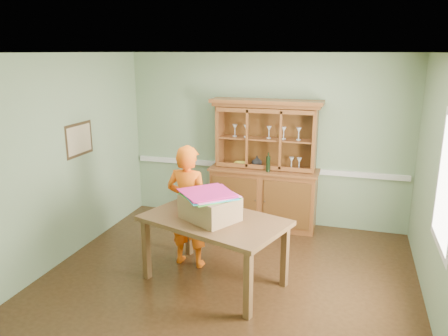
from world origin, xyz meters
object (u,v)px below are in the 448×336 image
(cardboard_box, at_px, (210,208))
(person, at_px, (188,206))
(china_hutch, at_px, (264,182))
(dining_table, at_px, (214,226))

(cardboard_box, height_order, person, person)
(china_hutch, relative_size, person, 1.26)
(person, bearing_deg, dining_table, 147.85)
(china_hutch, relative_size, dining_table, 1.08)
(dining_table, relative_size, cardboard_box, 3.10)
(china_hutch, xyz_separation_m, cardboard_box, (-0.23, -1.99, 0.25))
(china_hutch, bearing_deg, dining_table, -95.59)
(china_hutch, bearing_deg, person, -112.21)
(dining_table, bearing_deg, china_hutch, 102.83)
(dining_table, bearing_deg, person, 161.34)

